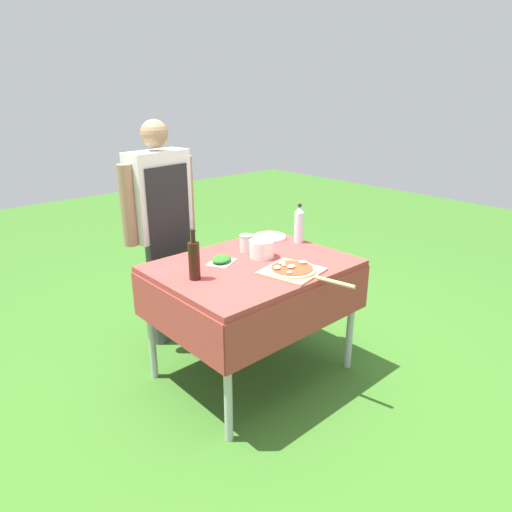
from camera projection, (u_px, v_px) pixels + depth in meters
The scene contains 10 objects.
ground_plane at pixel (253, 371), 3.06m from camera, with size 12.00×12.00×0.00m, color #386B23.
prep_table at pixel (252, 277), 2.82m from camera, with size 1.17×0.91×0.78m.
person_cook at pixel (161, 217), 3.16m from camera, with size 0.60×0.25×1.60m.
pizza_on_peel at pixel (294, 270), 2.64m from camera, with size 0.36×0.57×0.05m.
oil_bottle at pixel (194, 259), 2.52m from camera, with size 0.06×0.06×0.29m.
water_bottle at pixel (299, 224), 3.14m from camera, with size 0.07×0.07×0.27m.
herb_container at pixel (222, 260), 2.79m from camera, with size 0.21×0.20×0.04m.
mixing_tub at pixel (262, 249), 2.88m from camera, with size 0.16×0.16×0.11m, color silver.
plate_stack at pixel (269, 237), 3.26m from camera, with size 0.24×0.24×0.02m.
sauce_jar at pixel (246, 244), 2.98m from camera, with size 0.09×0.09×0.11m.
Camera 1 is at (-1.73, -1.95, 1.77)m, focal length 32.00 mm.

